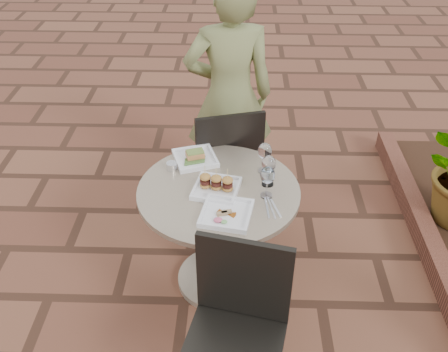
{
  "coord_description": "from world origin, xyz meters",
  "views": [
    {
      "loc": [
        0.31,
        -2.0,
        2.4
      ],
      "look_at": [
        0.24,
        0.18,
        0.82
      ],
      "focal_mm": 40.0,
      "sensor_mm": 36.0,
      "label": 1
    }
  ],
  "objects_px": {
    "chair_far": "(226,158)",
    "plate_salmon": "(195,158)",
    "cafe_table": "(219,223)",
    "plate_tuna": "(226,213)",
    "chair_near": "(238,318)",
    "diner": "(229,97)",
    "plate_sliders": "(216,186)"
  },
  "relations": [
    {
      "from": "plate_salmon",
      "to": "plate_sliders",
      "type": "relative_size",
      "value": 1.06
    },
    {
      "from": "chair_far",
      "to": "plate_tuna",
      "type": "xyz_separation_m",
      "value": [
        0.02,
        -0.8,
        0.2
      ]
    },
    {
      "from": "chair_near",
      "to": "diner",
      "type": "height_order",
      "value": "diner"
    },
    {
      "from": "cafe_table",
      "to": "plate_tuna",
      "type": "distance_m",
      "value": 0.35
    },
    {
      "from": "chair_near",
      "to": "plate_salmon",
      "type": "height_order",
      "value": "chair_near"
    },
    {
      "from": "plate_salmon",
      "to": "plate_sliders",
      "type": "height_order",
      "value": "plate_sliders"
    },
    {
      "from": "chair_far",
      "to": "diner",
      "type": "height_order",
      "value": "diner"
    },
    {
      "from": "cafe_table",
      "to": "chair_far",
      "type": "bearing_deg",
      "value": 87.35
    },
    {
      "from": "cafe_table",
      "to": "plate_salmon",
      "type": "relative_size",
      "value": 3.0
    },
    {
      "from": "chair_near",
      "to": "plate_sliders",
      "type": "distance_m",
      "value": 0.75
    },
    {
      "from": "chair_far",
      "to": "cafe_table",
      "type": "bearing_deg",
      "value": 72.32
    },
    {
      "from": "cafe_table",
      "to": "chair_near",
      "type": "relative_size",
      "value": 0.97
    },
    {
      "from": "chair_near",
      "to": "plate_tuna",
      "type": "relative_size",
      "value": 3.17
    },
    {
      "from": "chair_far",
      "to": "plate_salmon",
      "type": "xyz_separation_m",
      "value": [
        -0.18,
        -0.3,
        0.2
      ]
    },
    {
      "from": "chair_near",
      "to": "plate_salmon",
      "type": "relative_size",
      "value": 3.1
    },
    {
      "from": "chair_near",
      "to": "diner",
      "type": "relative_size",
      "value": 0.55
    },
    {
      "from": "plate_sliders",
      "to": "diner",
      "type": "bearing_deg",
      "value": 86.84
    },
    {
      "from": "diner",
      "to": "chair_near",
      "type": "bearing_deg",
      "value": 83.69
    },
    {
      "from": "chair_near",
      "to": "plate_tuna",
      "type": "height_order",
      "value": "chair_near"
    },
    {
      "from": "chair_near",
      "to": "plate_tuna",
      "type": "xyz_separation_m",
      "value": [
        -0.07,
        0.5,
        0.2
      ]
    },
    {
      "from": "cafe_table",
      "to": "diner",
      "type": "distance_m",
      "value": 0.96
    },
    {
      "from": "plate_sliders",
      "to": "plate_salmon",
      "type": "bearing_deg",
      "value": 115.51
    },
    {
      "from": "chair_far",
      "to": "plate_salmon",
      "type": "bearing_deg",
      "value": 44.25
    },
    {
      "from": "chair_far",
      "to": "plate_salmon",
      "type": "height_order",
      "value": "chair_far"
    },
    {
      "from": "cafe_table",
      "to": "chair_far",
      "type": "relative_size",
      "value": 0.97
    },
    {
      "from": "cafe_table",
      "to": "diner",
      "type": "height_order",
      "value": "diner"
    },
    {
      "from": "plate_salmon",
      "to": "plate_sliders",
      "type": "distance_m",
      "value": 0.32
    },
    {
      "from": "plate_salmon",
      "to": "plate_tuna",
      "type": "distance_m",
      "value": 0.54
    },
    {
      "from": "cafe_table",
      "to": "plate_sliders",
      "type": "height_order",
      "value": "plate_sliders"
    },
    {
      "from": "cafe_table",
      "to": "chair_near",
      "type": "xyz_separation_m",
      "value": [
        0.12,
        -0.72,
        0.07
      ]
    },
    {
      "from": "cafe_table",
      "to": "plate_salmon",
      "type": "distance_m",
      "value": 0.41
    },
    {
      "from": "chair_near",
      "to": "plate_salmon",
      "type": "bearing_deg",
      "value": 117.52
    }
  ]
}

